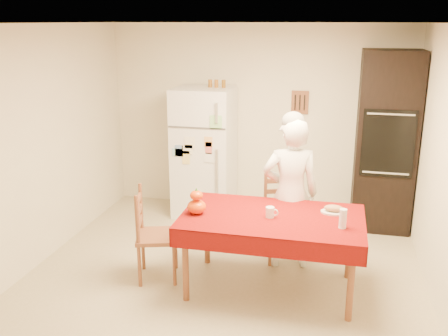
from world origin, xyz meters
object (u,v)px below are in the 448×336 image
(refrigerator, at_px, (204,152))
(dining_table, at_px, (272,223))
(bread_plate, at_px, (333,212))
(coffee_mug, at_px, (270,212))
(oven_cabinet, at_px, (385,142))
(chair_far, at_px, (283,213))
(pumpkin_lower, at_px, (197,207))
(seated_woman, at_px, (290,194))
(wine_glass, at_px, (343,219))
(chair_left, at_px, (151,231))

(refrigerator, height_order, dining_table, refrigerator)
(refrigerator, bearing_deg, bread_plate, -43.38)
(coffee_mug, bearing_deg, dining_table, 66.31)
(refrigerator, bearing_deg, coffee_mug, -58.57)
(oven_cabinet, distance_m, chair_far, 1.68)
(oven_cabinet, height_order, chair_far, oven_cabinet)
(dining_table, xyz_separation_m, bread_plate, (0.56, 0.20, 0.08))
(pumpkin_lower, bearing_deg, seated_woman, 37.81)
(dining_table, relative_size, wine_glass, 9.66)
(dining_table, bearing_deg, chair_far, 88.12)
(seated_woman, bearing_deg, oven_cabinet, -140.44)
(chair_left, relative_size, pumpkin_lower, 5.25)
(oven_cabinet, relative_size, coffee_mug, 22.00)
(pumpkin_lower, distance_m, wine_glass, 1.35)
(wine_glass, bearing_deg, bread_plate, 103.64)
(seated_woman, bearing_deg, refrigerator, -58.17)
(oven_cabinet, bearing_deg, chair_far, -134.81)
(pumpkin_lower, bearing_deg, refrigerator, 102.97)
(dining_table, distance_m, coffee_mug, 0.13)
(dining_table, xyz_separation_m, chair_far, (0.02, 0.75, -0.18))
(refrigerator, xyz_separation_m, dining_table, (1.15, -1.81, -0.16))
(chair_left, bearing_deg, wine_glass, -109.22)
(oven_cabinet, distance_m, wine_glass, 2.08)
(refrigerator, relative_size, bread_plate, 7.08)
(pumpkin_lower, height_order, bread_plate, pumpkin_lower)
(bread_plate, bearing_deg, oven_cabinet, 71.00)
(dining_table, bearing_deg, pumpkin_lower, -171.89)
(coffee_mug, bearing_deg, seated_woman, 77.16)
(seated_woman, relative_size, pumpkin_lower, 8.87)
(refrigerator, bearing_deg, wine_glass, -47.52)
(chair_left, distance_m, pumpkin_lower, 0.59)
(chair_left, distance_m, seated_woman, 1.47)
(chair_left, distance_m, coffee_mug, 1.23)
(seated_woman, distance_m, wine_glass, 0.86)
(oven_cabinet, distance_m, dining_table, 2.21)
(refrigerator, relative_size, pumpkin_lower, 9.40)
(dining_table, bearing_deg, bread_plate, 19.65)
(wine_glass, height_order, bread_plate, wine_glass)
(pumpkin_lower, bearing_deg, coffee_mug, 5.06)
(oven_cabinet, xyz_separation_m, chair_left, (-2.33, -1.91, -0.59))
(seated_woman, distance_m, pumpkin_lower, 1.04)
(oven_cabinet, height_order, seated_woman, oven_cabinet)
(chair_far, relative_size, coffee_mug, 9.50)
(chair_far, distance_m, seated_woman, 0.37)
(refrigerator, distance_m, chair_far, 1.62)
(seated_woman, bearing_deg, bread_plate, 129.78)
(pumpkin_lower, distance_m, bread_plate, 1.30)
(wine_glass, bearing_deg, refrigerator, 132.48)
(seated_woman, height_order, bread_plate, seated_woman)
(oven_cabinet, height_order, coffee_mug, oven_cabinet)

